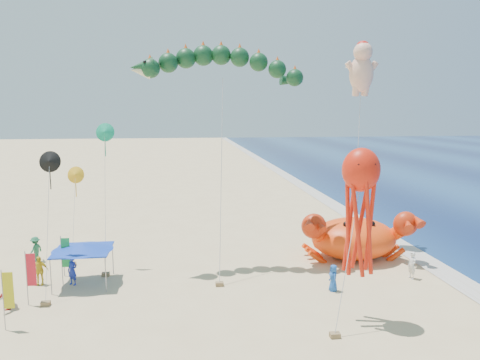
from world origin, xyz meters
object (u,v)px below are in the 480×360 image
canopy_blue (83,247)px  crab_inflatable (354,237)px  cherub_kite (362,68)px  octopus_kite (360,201)px  dragon_kite (220,70)px

canopy_blue → crab_inflatable: bearing=8.1°
cherub_kite → octopus_kite: cherub_kite is taller
octopus_kite → dragon_kite: bearing=121.7°
canopy_blue → dragon_kite: bearing=17.1°
crab_inflatable → cherub_kite: size_ratio=0.52×
crab_inflatable → canopy_blue: size_ratio=2.27×
octopus_kite → crab_inflatable: bearing=69.5°
octopus_kite → canopy_blue: 17.47m
cherub_kite → crab_inflatable: bearing=-112.9°
cherub_kite → canopy_blue: size_ratio=4.34×
dragon_kite → cherub_kite: size_ratio=0.92×
crab_inflatable → canopy_blue: crab_inflatable is taller
crab_inflatable → octopus_kite: size_ratio=0.94×
octopus_kite → canopy_blue: bearing=154.5°
dragon_kite → cherub_kite: bearing=18.7°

